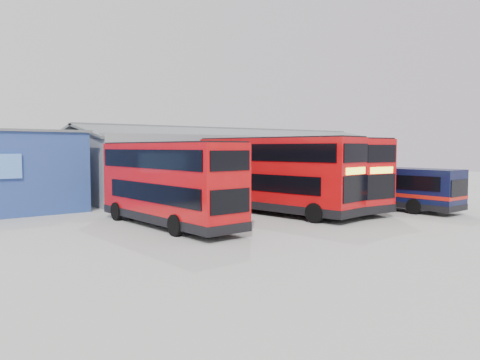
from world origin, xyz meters
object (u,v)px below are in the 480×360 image
at_px(double_decker_centre, 276,176).
at_px(double_decker_right, 315,174).
at_px(double_decker_left, 168,185).
at_px(single_decker_blue, 384,188).
at_px(maintenance_shed, 235,163).

distance_m(double_decker_centre, double_decker_right, 3.50).
distance_m(double_decker_left, single_decker_blue, 15.18).
distance_m(maintenance_shed, double_decker_centre, 15.65).
distance_m(maintenance_shed, single_decker_blue, 16.35).
bearing_deg(single_decker_blue, double_decker_left, -10.97).
bearing_deg(maintenance_shed, double_decker_left, -137.12).
distance_m(double_decker_right, single_decker_blue, 4.82).
xyz_separation_m(double_decker_left, double_decker_right, (10.95, 0.01, 0.14)).
relative_size(maintenance_shed, single_decker_blue, 3.01).
height_order(double_decker_left, double_decker_right, double_decker_right).
relative_size(maintenance_shed, double_decker_right, 2.76).
relative_size(double_decker_left, double_decker_right, 0.93).
bearing_deg(double_decker_left, maintenance_shed, -138.95).
bearing_deg(single_decker_blue, maintenance_shed, -91.06).
height_order(double_decker_centre, single_decker_blue, double_decker_centre).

